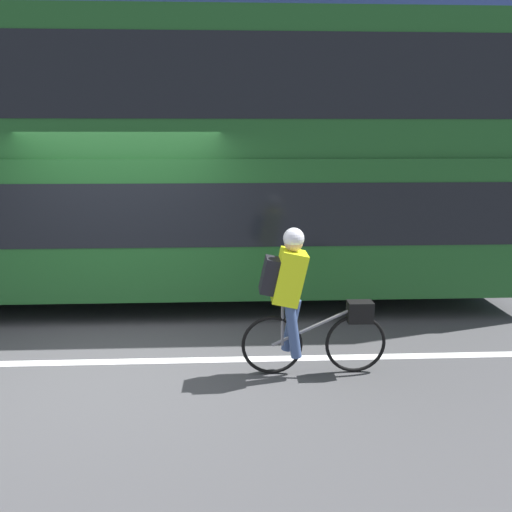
{
  "coord_description": "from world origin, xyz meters",
  "views": [
    {
      "loc": [
        1.41,
        -5.17,
        2.45
      ],
      "look_at": [
        1.67,
        0.84,
        1.0
      ],
      "focal_mm": 35.0,
      "sensor_mm": 36.0,
      "label": 1
    }
  ],
  "objects_px": {
    "trash_bin": "(427,230)",
    "street_sign_post": "(42,183)",
    "bus": "(181,154)",
    "cyclist_on_bike": "(299,297)"
  },
  "relations": [
    {
      "from": "trash_bin",
      "to": "street_sign_post",
      "type": "xyz_separation_m",
      "value": [
        -7.76,
        -0.01,
        0.99
      ]
    },
    {
      "from": "bus",
      "to": "street_sign_post",
      "type": "distance_m",
      "value": 4.0
    },
    {
      "from": "trash_bin",
      "to": "street_sign_post",
      "type": "distance_m",
      "value": 7.82
    },
    {
      "from": "cyclist_on_bike",
      "to": "street_sign_post",
      "type": "xyz_separation_m",
      "value": [
        -4.43,
        5.17,
        0.7
      ]
    },
    {
      "from": "bus",
      "to": "trash_bin",
      "type": "bearing_deg",
      "value": 28.32
    },
    {
      "from": "bus",
      "to": "cyclist_on_bike",
      "type": "xyz_separation_m",
      "value": [
        1.43,
        -2.61,
        -1.35
      ]
    },
    {
      "from": "cyclist_on_bike",
      "to": "street_sign_post",
      "type": "relative_size",
      "value": 0.62
    },
    {
      "from": "bus",
      "to": "cyclist_on_bike",
      "type": "relative_size",
      "value": 6.19
    },
    {
      "from": "street_sign_post",
      "to": "trash_bin",
      "type": "bearing_deg",
      "value": 0.05
    },
    {
      "from": "trash_bin",
      "to": "street_sign_post",
      "type": "height_order",
      "value": "street_sign_post"
    }
  ]
}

